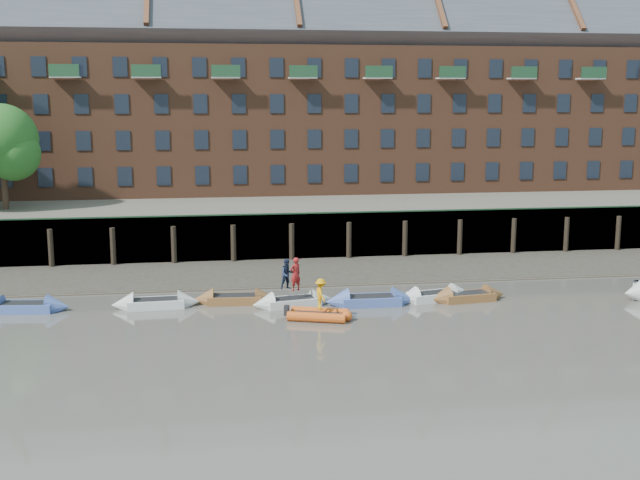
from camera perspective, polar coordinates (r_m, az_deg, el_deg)
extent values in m
plane|color=#5B5750|center=(35.00, 5.26, -8.61)|extent=(220.00, 220.00, 0.00)
cube|color=#3D382F|center=(52.02, 0.63, -2.26)|extent=(110.00, 8.00, 0.50)
cube|color=#4C4336|center=(48.76, 1.25, -3.12)|extent=(110.00, 1.60, 0.10)
cube|color=#2D2A26|center=(55.98, -0.06, 0.31)|extent=(110.00, 0.80, 3.20)
cylinder|color=black|center=(55.76, -18.59, -0.59)|extent=(0.36, 0.36, 2.60)
cylinder|color=black|center=(55.17, -14.51, -0.48)|extent=(0.36, 0.36, 2.60)
cylinder|color=black|center=(54.87, -10.35, -0.38)|extent=(0.36, 0.36, 2.60)
cylinder|color=black|center=(54.87, -6.18, -0.27)|extent=(0.36, 0.36, 2.60)
cylinder|color=black|center=(55.15, -2.02, -0.16)|extent=(0.36, 0.36, 2.60)
cylinder|color=black|center=(55.72, 2.07, -0.05)|extent=(0.36, 0.36, 2.60)
cylinder|color=black|center=(56.57, 6.06, 0.05)|extent=(0.36, 0.36, 2.60)
cylinder|color=black|center=(57.68, 9.91, 0.15)|extent=(0.36, 0.36, 2.60)
cylinder|color=black|center=(59.04, 13.60, 0.25)|extent=(0.36, 0.36, 2.60)
cylinder|color=black|center=(60.64, 17.11, 0.34)|extent=(0.36, 0.36, 2.60)
cylinder|color=black|center=(62.45, 20.43, 0.43)|extent=(0.36, 0.36, 2.60)
cube|color=#264C2D|center=(55.42, -0.02, 1.94)|extent=(110.00, 0.06, 0.10)
cube|color=#5E594D|center=(69.30, -1.67, 2.25)|extent=(110.00, 28.00, 3.20)
cube|color=brown|center=(69.64, -1.80, 8.56)|extent=(80.00, 10.00, 12.00)
cube|color=#42444C|center=(69.79, -1.84, 14.48)|extent=(80.60, 15.56, 15.56)
cube|color=black|center=(66.20, -21.50, 4.12)|extent=(1.10, 0.12, 1.50)
cube|color=black|center=(65.58, -18.95, 4.23)|extent=(1.10, 0.12, 1.50)
cube|color=black|center=(65.09, -16.34, 4.33)|extent=(1.10, 0.12, 1.50)
cube|color=black|center=(64.74, -13.71, 4.42)|extent=(1.10, 0.12, 1.50)
cube|color=black|center=(64.53, -11.05, 4.50)|extent=(1.10, 0.12, 1.50)
cube|color=black|center=(64.45, -8.38, 4.58)|extent=(1.10, 0.12, 1.50)
cube|color=black|center=(64.52, -5.70, 4.64)|extent=(1.10, 0.12, 1.50)
cube|color=black|center=(64.72, -3.04, 4.69)|extent=(1.10, 0.12, 1.50)
cube|color=black|center=(65.06, -0.40, 4.74)|extent=(1.10, 0.12, 1.50)
cube|color=black|center=(65.54, 2.21, 4.77)|extent=(1.10, 0.12, 1.50)
cube|color=black|center=(66.15, 4.77, 4.79)|extent=(1.10, 0.12, 1.50)
cube|color=black|center=(66.89, 7.29, 4.81)|extent=(1.10, 0.12, 1.50)
cube|color=black|center=(67.75, 9.74, 4.81)|extent=(1.10, 0.12, 1.50)
cube|color=black|center=(68.74, 12.13, 4.81)|extent=(1.10, 0.12, 1.50)
cube|color=black|center=(69.84, 14.44, 4.80)|extent=(1.10, 0.12, 1.50)
cube|color=black|center=(71.05, 16.68, 4.78)|extent=(1.10, 0.12, 1.50)
cube|color=black|center=(72.36, 18.85, 4.75)|extent=(1.10, 0.12, 1.50)
cube|color=black|center=(73.77, 20.93, 4.72)|extent=(1.10, 0.12, 1.50)
cube|color=black|center=(65.99, -21.66, 6.53)|extent=(1.10, 0.12, 1.50)
cube|color=black|center=(65.37, -19.09, 6.66)|extent=(1.10, 0.12, 1.50)
cube|color=black|center=(64.88, -16.47, 6.78)|extent=(1.10, 0.12, 1.50)
cube|color=black|center=(64.53, -13.81, 6.89)|extent=(1.10, 0.12, 1.50)
cube|color=black|center=(64.31, -11.13, 6.98)|extent=(1.10, 0.12, 1.50)
cube|color=black|center=(64.24, -8.44, 7.06)|extent=(1.10, 0.12, 1.50)
cube|color=black|center=(64.30, -5.75, 7.12)|extent=(1.10, 0.12, 1.50)
cube|color=black|center=(64.51, -3.06, 7.17)|extent=(1.10, 0.12, 1.50)
cube|color=black|center=(64.85, -0.40, 7.20)|extent=(1.10, 0.12, 1.50)
cube|color=black|center=(65.33, 2.22, 7.22)|extent=(1.10, 0.12, 1.50)
cube|color=black|center=(65.94, 4.81, 7.22)|extent=(1.10, 0.12, 1.50)
cube|color=black|center=(66.68, 7.34, 7.20)|extent=(1.10, 0.12, 1.50)
cube|color=black|center=(67.55, 9.81, 7.18)|extent=(1.10, 0.12, 1.50)
cube|color=black|center=(68.54, 12.22, 7.14)|extent=(1.10, 0.12, 1.50)
cube|color=black|center=(69.64, 14.55, 7.09)|extent=(1.10, 0.12, 1.50)
cube|color=black|center=(70.85, 16.80, 7.03)|extent=(1.10, 0.12, 1.50)
cube|color=black|center=(72.17, 18.98, 6.96)|extent=(1.10, 0.12, 1.50)
cube|color=black|center=(73.59, 21.07, 6.89)|extent=(1.10, 0.12, 1.50)
cube|color=black|center=(65.90, -21.83, 8.96)|extent=(1.10, 0.12, 1.50)
cube|color=black|center=(65.28, -19.24, 9.11)|extent=(1.10, 0.12, 1.50)
cube|color=black|center=(64.79, -16.60, 9.25)|extent=(1.10, 0.12, 1.50)
cube|color=black|center=(64.43, -13.92, 9.37)|extent=(1.10, 0.12, 1.50)
cube|color=black|center=(64.22, -11.22, 9.48)|extent=(1.10, 0.12, 1.50)
cube|color=black|center=(64.14, -8.51, 9.56)|extent=(1.10, 0.12, 1.50)
cube|color=black|center=(64.21, -5.79, 9.62)|extent=(1.10, 0.12, 1.50)
cube|color=black|center=(64.42, -3.09, 9.66)|extent=(1.10, 0.12, 1.50)
cube|color=black|center=(64.76, -0.41, 9.68)|extent=(1.10, 0.12, 1.50)
cube|color=black|center=(65.24, 2.24, 9.67)|extent=(1.10, 0.12, 1.50)
cube|color=black|center=(65.85, 4.85, 9.65)|extent=(1.10, 0.12, 1.50)
cube|color=black|center=(66.59, 7.40, 9.61)|extent=(1.10, 0.12, 1.50)
cube|color=black|center=(67.46, 9.89, 9.55)|extent=(1.10, 0.12, 1.50)
cube|color=black|center=(68.45, 12.31, 9.48)|extent=(1.10, 0.12, 1.50)
cube|color=black|center=(69.56, 14.65, 9.39)|extent=(1.10, 0.12, 1.50)
cube|color=black|center=(70.77, 16.92, 9.29)|extent=(1.10, 0.12, 1.50)
cube|color=black|center=(72.09, 19.11, 9.18)|extent=(1.10, 0.12, 1.50)
cube|color=black|center=(73.51, 21.21, 9.06)|extent=(1.10, 0.12, 1.50)
cube|color=black|center=(65.31, -19.38, 11.57)|extent=(1.10, 0.12, 1.50)
cube|color=black|center=(64.82, -16.73, 11.73)|extent=(1.10, 0.12, 1.50)
cube|color=black|center=(64.46, -14.03, 11.86)|extent=(1.10, 0.12, 1.50)
cube|color=black|center=(64.25, -11.31, 11.97)|extent=(1.10, 0.12, 1.50)
cube|color=black|center=(64.17, -8.58, 12.06)|extent=(1.10, 0.12, 1.50)
cube|color=black|center=(64.24, -5.84, 12.12)|extent=(1.10, 0.12, 1.50)
cube|color=black|center=(64.44, -3.11, 12.15)|extent=(1.10, 0.12, 1.50)
cube|color=black|center=(64.79, -0.41, 12.15)|extent=(1.10, 0.12, 1.50)
cube|color=black|center=(65.27, 2.26, 12.13)|extent=(1.10, 0.12, 1.50)
cube|color=black|center=(65.88, 4.88, 12.09)|extent=(1.10, 0.12, 1.50)
cube|color=black|center=(66.62, 7.45, 12.02)|extent=(1.10, 0.12, 1.50)
cube|color=black|center=(67.49, 9.96, 11.93)|extent=(1.10, 0.12, 1.50)
cube|color=black|center=(68.48, 12.40, 11.82)|extent=(1.10, 0.12, 1.50)
cube|color=black|center=(69.58, 14.76, 11.69)|extent=(1.10, 0.12, 1.50)
cube|color=black|center=(70.80, 17.04, 11.55)|extent=(1.10, 0.12, 1.50)
cube|color=black|center=(72.11, 19.24, 11.40)|extent=(1.10, 0.12, 1.50)
cube|color=black|center=(73.53, 21.36, 11.24)|extent=(1.10, 0.12, 1.50)
cylinder|color=#3A281C|center=(61.61, -21.54, 3.89)|extent=(0.44, 0.44, 4.00)
sphere|color=#286421|center=(61.39, -21.72, 6.64)|extent=(5.12, 5.12, 5.12)
cube|color=#4760AC|center=(45.33, -20.26, -4.49)|extent=(3.15, 1.70, 0.47)
cone|color=#4760AC|center=(44.80, -18.11, -4.53)|extent=(1.32, 1.49, 1.36)
cube|color=black|center=(45.28, -20.27, -4.23)|extent=(2.61, 1.30, 0.06)
cube|color=silver|center=(44.21, -11.60, -4.43)|extent=(3.06, 1.48, 0.47)
cone|color=silver|center=(44.21, -9.32, -4.35)|extent=(1.23, 1.40, 1.35)
cone|color=silver|center=(44.27, -13.87, -4.50)|extent=(1.23, 1.40, 1.35)
cube|color=black|center=(44.15, -11.61, -4.16)|extent=(2.54, 1.12, 0.06)
cube|color=brown|center=(44.44, -6.11, -4.20)|extent=(3.00, 1.49, 0.46)
cone|color=brown|center=(44.43, -3.90, -4.17)|extent=(1.21, 1.39, 1.32)
cone|color=brown|center=(44.51, -8.31, -4.23)|extent=(1.21, 1.39, 1.32)
cube|color=black|center=(44.39, -6.11, -3.94)|extent=(2.49, 1.13, 0.06)
cube|color=silver|center=(43.64, -1.95, -4.42)|extent=(3.09, 1.82, 0.45)
cone|color=silver|center=(44.15, 0.15, -4.24)|extent=(1.35, 1.49, 1.31)
cone|color=silver|center=(43.19, -4.10, -4.60)|extent=(1.35, 1.49, 1.31)
cube|color=black|center=(43.59, -1.95, -4.16)|extent=(2.55, 1.41, 0.06)
cube|color=#4760AC|center=(43.93, 3.62, -4.31)|extent=(3.21, 1.46, 0.50)
cone|color=#4760AC|center=(44.33, 5.99, -4.21)|extent=(1.25, 1.45, 1.44)
cone|color=#4760AC|center=(43.60, 1.20, -4.40)|extent=(1.25, 1.45, 1.44)
cube|color=black|center=(43.87, 3.62, -4.02)|extent=(2.67, 1.10, 0.06)
cube|color=silver|center=(45.28, 8.15, -3.98)|extent=(3.12, 1.87, 0.46)
cone|color=silver|center=(46.08, 10.02, -3.78)|extent=(1.37, 1.51, 1.31)
cone|color=silver|center=(44.52, 6.21, -4.18)|extent=(1.37, 1.51, 1.31)
cube|color=black|center=(45.23, 8.16, -3.72)|extent=(2.58, 1.45, 0.06)
cube|color=brown|center=(45.48, 10.45, -3.98)|extent=(3.06, 1.68, 0.46)
cone|color=brown|center=(46.24, 12.34, -3.81)|extent=(1.29, 1.45, 1.31)
cone|color=brown|center=(44.77, 8.49, -4.15)|extent=(1.29, 1.45, 1.31)
cube|color=black|center=(45.43, 10.45, -3.73)|extent=(2.53, 1.29, 0.06)
cylinder|color=#DA5619|center=(41.58, 0.00, -5.14)|extent=(2.97, 1.42, 0.49)
cylinder|color=#DA5619|center=(40.60, -0.26, -5.52)|extent=(2.97, 1.42, 0.49)
sphere|color=#DA5619|center=(40.85, 1.93, -5.42)|extent=(0.56, 0.56, 0.56)
cube|color=black|center=(41.09, -0.13, -5.33)|extent=(2.62, 1.60, 0.17)
cone|color=silver|center=(48.10, 21.64, -3.50)|extent=(1.89, 2.17, 1.99)
imported|color=maroon|center=(43.19, -1.76, -2.44)|extent=(0.80, 0.71, 1.83)
imported|color=#19233F|center=(43.54, -2.33, -2.44)|extent=(0.96, 0.84, 1.67)
imported|color=orange|center=(40.75, 0.06, -3.87)|extent=(0.76, 1.13, 1.61)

